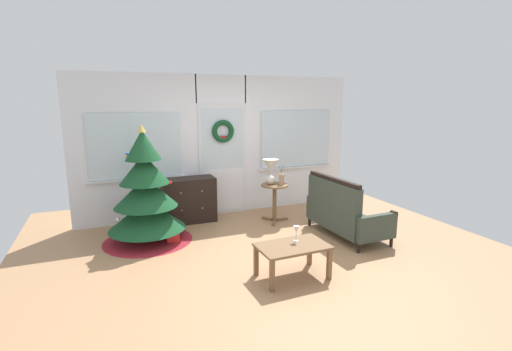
{
  "coord_description": "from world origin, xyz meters",
  "views": [
    {
      "loc": [
        -2.02,
        -4.47,
        2.1
      ],
      "look_at": [
        0.05,
        0.55,
        1.0
      ],
      "focal_mm": 26.12,
      "sensor_mm": 36.0,
      "label": 1
    }
  ],
  "objects_px": {
    "christmas_tree": "(146,199)",
    "flower_vase": "(281,178)",
    "side_table": "(275,195)",
    "table_lamp": "(271,168)",
    "dresser_cabinet": "(189,200)",
    "coffee_table": "(293,250)",
    "gift_box": "(173,237)",
    "settee_sofa": "(343,213)",
    "wine_glass": "(296,230)"
  },
  "relations": [
    {
      "from": "coffee_table",
      "to": "gift_box",
      "type": "xyz_separation_m",
      "value": [
        -1.14,
        1.66,
        -0.26
      ]
    },
    {
      "from": "wine_glass",
      "to": "table_lamp",
      "type": "bearing_deg",
      "value": 74.47
    },
    {
      "from": "dresser_cabinet",
      "to": "table_lamp",
      "type": "xyz_separation_m",
      "value": [
        1.32,
        -0.54,
        0.56
      ]
    },
    {
      "from": "dresser_cabinet",
      "to": "side_table",
      "type": "height_order",
      "value": "dresser_cabinet"
    },
    {
      "from": "dresser_cabinet",
      "to": "settee_sofa",
      "type": "height_order",
      "value": "settee_sofa"
    },
    {
      "from": "side_table",
      "to": "coffee_table",
      "type": "bearing_deg",
      "value": -109.29
    },
    {
      "from": "settee_sofa",
      "to": "table_lamp",
      "type": "xyz_separation_m",
      "value": [
        -0.74,
        1.09,
        0.58
      ]
    },
    {
      "from": "dresser_cabinet",
      "to": "table_lamp",
      "type": "height_order",
      "value": "table_lamp"
    },
    {
      "from": "flower_vase",
      "to": "coffee_table",
      "type": "bearing_deg",
      "value": -112.44
    },
    {
      "from": "coffee_table",
      "to": "wine_glass",
      "type": "relative_size",
      "value": 4.37
    },
    {
      "from": "flower_vase",
      "to": "coffee_table",
      "type": "relative_size",
      "value": 0.41
    },
    {
      "from": "side_table",
      "to": "christmas_tree",
      "type": "bearing_deg",
      "value": -177.53
    },
    {
      "from": "flower_vase",
      "to": "gift_box",
      "type": "distance_m",
      "value": 2.07
    },
    {
      "from": "dresser_cabinet",
      "to": "wine_glass",
      "type": "height_order",
      "value": "dresser_cabinet"
    },
    {
      "from": "coffee_table",
      "to": "gift_box",
      "type": "relative_size",
      "value": 4.67
    },
    {
      "from": "settee_sofa",
      "to": "flower_vase",
      "type": "distance_m",
      "value": 1.22
    },
    {
      "from": "side_table",
      "to": "coffee_table",
      "type": "relative_size",
      "value": 0.78
    },
    {
      "from": "gift_box",
      "to": "coffee_table",
      "type": "bearing_deg",
      "value": -55.44
    },
    {
      "from": "settee_sofa",
      "to": "table_lamp",
      "type": "distance_m",
      "value": 1.44
    },
    {
      "from": "dresser_cabinet",
      "to": "gift_box",
      "type": "distance_m",
      "value": 1.06
    },
    {
      "from": "christmas_tree",
      "to": "settee_sofa",
      "type": "bearing_deg",
      "value": -18.57
    },
    {
      "from": "table_lamp",
      "to": "flower_vase",
      "type": "xyz_separation_m",
      "value": [
        0.16,
        -0.1,
        -0.17
      ]
    },
    {
      "from": "christmas_tree",
      "to": "flower_vase",
      "type": "bearing_deg",
      "value": 0.84
    },
    {
      "from": "table_lamp",
      "to": "wine_glass",
      "type": "bearing_deg",
      "value": -105.53
    },
    {
      "from": "coffee_table",
      "to": "gift_box",
      "type": "distance_m",
      "value": 2.03
    },
    {
      "from": "side_table",
      "to": "wine_glass",
      "type": "distance_m",
      "value": 1.98
    },
    {
      "from": "dresser_cabinet",
      "to": "wine_glass",
      "type": "relative_size",
      "value": 4.62
    },
    {
      "from": "wine_glass",
      "to": "flower_vase",
      "type": "bearing_deg",
      "value": 69.16
    },
    {
      "from": "christmas_tree",
      "to": "flower_vase",
      "type": "xyz_separation_m",
      "value": [
        2.27,
        0.03,
        0.13
      ]
    },
    {
      "from": "flower_vase",
      "to": "gift_box",
      "type": "bearing_deg",
      "value": -172.28
    },
    {
      "from": "dresser_cabinet",
      "to": "table_lamp",
      "type": "bearing_deg",
      "value": -22.35
    },
    {
      "from": "dresser_cabinet",
      "to": "flower_vase",
      "type": "distance_m",
      "value": 1.66
    },
    {
      "from": "wine_glass",
      "to": "settee_sofa",
      "type": "bearing_deg",
      "value": 33.29
    },
    {
      "from": "table_lamp",
      "to": "dresser_cabinet",
      "type": "bearing_deg",
      "value": 157.65
    },
    {
      "from": "settee_sofa",
      "to": "wine_glass",
      "type": "height_order",
      "value": "settee_sofa"
    },
    {
      "from": "settee_sofa",
      "to": "christmas_tree",
      "type": "bearing_deg",
      "value": 161.43
    },
    {
      "from": "dresser_cabinet",
      "to": "side_table",
      "type": "relative_size",
      "value": 1.35
    },
    {
      "from": "coffee_table",
      "to": "gift_box",
      "type": "height_order",
      "value": "coffee_table"
    },
    {
      "from": "dresser_cabinet",
      "to": "side_table",
      "type": "bearing_deg",
      "value": -22.89
    },
    {
      "from": "dresser_cabinet",
      "to": "christmas_tree",
      "type": "bearing_deg",
      "value": -139.44
    },
    {
      "from": "settee_sofa",
      "to": "flower_vase",
      "type": "xyz_separation_m",
      "value": [
        -0.58,
        0.99,
        0.41
      ]
    },
    {
      "from": "coffee_table",
      "to": "wine_glass",
      "type": "height_order",
      "value": "wine_glass"
    },
    {
      "from": "christmas_tree",
      "to": "side_table",
      "type": "bearing_deg",
      "value": 2.47
    },
    {
      "from": "christmas_tree",
      "to": "gift_box",
      "type": "distance_m",
      "value": 0.69
    },
    {
      "from": "christmas_tree",
      "to": "coffee_table",
      "type": "height_order",
      "value": "christmas_tree"
    },
    {
      "from": "table_lamp",
      "to": "side_table",
      "type": "bearing_deg",
      "value": -33.69
    },
    {
      "from": "settee_sofa",
      "to": "coffee_table",
      "type": "xyz_separation_m",
      "value": [
        -1.37,
        -0.93,
        -0.03
      ]
    },
    {
      "from": "wine_glass",
      "to": "side_table",
      "type": "bearing_deg",
      "value": 72.49
    },
    {
      "from": "flower_vase",
      "to": "wine_glass",
      "type": "xyz_separation_m",
      "value": [
        -0.7,
        -1.83,
        -0.24
      ]
    },
    {
      "from": "flower_vase",
      "to": "christmas_tree",
      "type": "bearing_deg",
      "value": -179.16
    }
  ]
}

